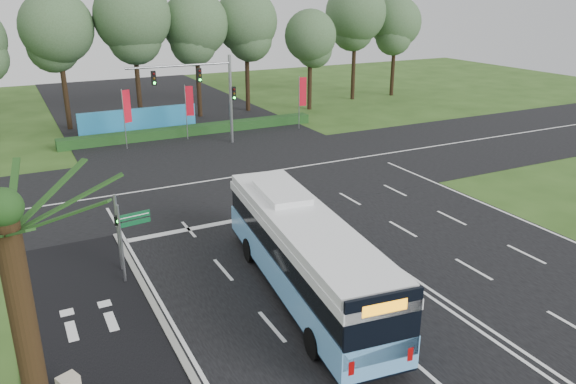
# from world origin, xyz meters

# --- Properties ---
(ground) EXTENTS (120.00, 120.00, 0.00)m
(ground) POSITION_xyz_m (0.00, 0.00, 0.00)
(ground) COLOR #2A4818
(ground) RESTS_ON ground
(road_main) EXTENTS (20.00, 120.00, 0.04)m
(road_main) POSITION_xyz_m (0.00, 0.00, 0.02)
(road_main) COLOR black
(road_main) RESTS_ON ground
(road_cross) EXTENTS (120.00, 14.00, 0.05)m
(road_cross) POSITION_xyz_m (0.00, 12.00, 0.03)
(road_cross) COLOR black
(road_cross) RESTS_ON ground
(bike_path) EXTENTS (5.00, 18.00, 0.06)m
(bike_path) POSITION_xyz_m (-12.50, -3.00, 0.03)
(bike_path) COLOR black
(bike_path) RESTS_ON ground
(kerb_strip) EXTENTS (0.25, 18.00, 0.12)m
(kerb_strip) POSITION_xyz_m (-10.10, -3.00, 0.06)
(kerb_strip) COLOR gray
(kerb_strip) RESTS_ON ground
(city_bus) EXTENTS (4.16, 12.93, 3.65)m
(city_bus) POSITION_xyz_m (-4.39, -3.39, 1.84)
(city_bus) COLOR #66ADEC
(city_bus) RESTS_ON ground
(pedestrian_signal) EXTENTS (0.32, 0.42, 3.56)m
(pedestrian_signal) POSITION_xyz_m (-10.55, 2.04, 1.95)
(pedestrian_signal) COLOR gray
(pedestrian_signal) RESTS_ON ground
(street_sign) EXTENTS (1.36, 0.25, 3.51)m
(street_sign) POSITION_xyz_m (-10.35, 0.96, 2.25)
(street_sign) COLOR gray
(street_sign) RESTS_ON ground
(banner_flag_left) EXTENTS (0.66, 0.27, 4.69)m
(banner_flag_left) POSITION_xyz_m (-5.83, 22.39, 3.05)
(banner_flag_left) COLOR gray
(banner_flag_left) RESTS_ON ground
(banner_flag_mid) EXTENTS (0.63, 0.29, 4.53)m
(banner_flag_mid) POSITION_xyz_m (-0.70, 23.00, 2.96)
(banner_flag_mid) COLOR gray
(banner_flag_mid) RESTS_ON ground
(banner_flag_right) EXTENTS (0.68, 0.22, 4.68)m
(banner_flag_right) POSITION_xyz_m (9.34, 22.21, 3.04)
(banner_flag_right) COLOR gray
(banner_flag_right) RESTS_ON ground
(palm_tree) EXTENTS (3.20, 3.20, 7.65)m
(palm_tree) POSITION_xyz_m (-14.50, -8.00, 6.44)
(palm_tree) COLOR #382614
(palm_tree) RESTS_ON ground
(traffic_light_gantry) EXTENTS (8.41, 0.28, 7.00)m
(traffic_light_gantry) POSITION_xyz_m (0.21, 20.50, 4.66)
(traffic_light_gantry) COLOR gray
(traffic_light_gantry) RESTS_ON ground
(hedge) EXTENTS (22.00, 1.20, 0.80)m
(hedge) POSITION_xyz_m (0.00, 24.50, 0.40)
(hedge) COLOR #163C17
(hedge) RESTS_ON ground
(blue_hoarding) EXTENTS (10.00, 0.30, 2.20)m
(blue_hoarding) POSITION_xyz_m (-4.00, 27.00, 1.10)
(blue_hoarding) COLOR teal
(blue_hoarding) RESTS_ON ground
(eucalyptus_row) EXTENTS (54.04, 8.71, 12.91)m
(eucalyptus_row) POSITION_xyz_m (2.17, 31.56, 8.80)
(eucalyptus_row) COLOR black
(eucalyptus_row) RESTS_ON ground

